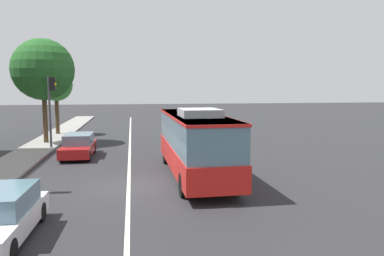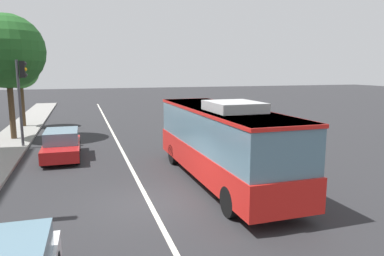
{
  "view_description": "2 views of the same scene",
  "coord_description": "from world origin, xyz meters",
  "px_view_note": "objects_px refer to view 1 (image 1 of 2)",
  "views": [
    {
      "loc": [
        -16.67,
        -0.21,
        4.49
      ],
      "look_at": [
        1.77,
        -3.18,
        2.41
      ],
      "focal_mm": 35.01,
      "sensor_mm": 36.0,
      "label": 1
    },
    {
      "loc": [
        -11.8,
        2.12,
        4.64
      ],
      "look_at": [
        1.83,
        -2.14,
        2.29
      ],
      "focal_mm": 33.3,
      "sensor_mm": 36.0,
      "label": 2
    }
  ],
  "objects_px": {
    "sedan_red": "(79,146)",
    "street_tree_kerbside_centre": "(43,70)",
    "street_tree_kerbside_right": "(56,85)",
    "transit_bus": "(195,141)",
    "traffic_light_mid_block": "(51,100)"
  },
  "relations": [
    {
      "from": "transit_bus",
      "to": "street_tree_kerbside_right",
      "type": "relative_size",
      "value": 1.64
    },
    {
      "from": "sedan_red",
      "to": "transit_bus",
      "type": "bearing_deg",
      "value": 46.15
    },
    {
      "from": "street_tree_kerbside_right",
      "to": "street_tree_kerbside_centre",
      "type": "bearing_deg",
      "value": -178.39
    },
    {
      "from": "sedan_red",
      "to": "street_tree_kerbside_right",
      "type": "xyz_separation_m",
      "value": [
        11.49,
        3.43,
        3.86
      ]
    },
    {
      "from": "transit_bus",
      "to": "traffic_light_mid_block",
      "type": "relative_size",
      "value": 1.93
    },
    {
      "from": "street_tree_kerbside_right",
      "to": "traffic_light_mid_block",
      "type": "bearing_deg",
      "value": -171.56
    },
    {
      "from": "street_tree_kerbside_centre",
      "to": "transit_bus",
      "type": "bearing_deg",
      "value": -141.54
    },
    {
      "from": "traffic_light_mid_block",
      "to": "street_tree_kerbside_right",
      "type": "height_order",
      "value": "street_tree_kerbside_right"
    },
    {
      "from": "sedan_red",
      "to": "street_tree_kerbside_centre",
      "type": "height_order",
      "value": "street_tree_kerbside_centre"
    },
    {
      "from": "transit_bus",
      "to": "street_tree_kerbside_right",
      "type": "distance_m",
      "value": 20.59
    },
    {
      "from": "sedan_red",
      "to": "street_tree_kerbside_centre",
      "type": "relative_size",
      "value": 0.55
    },
    {
      "from": "street_tree_kerbside_centre",
      "to": "street_tree_kerbside_right",
      "type": "relative_size",
      "value": 1.33
    },
    {
      "from": "traffic_light_mid_block",
      "to": "street_tree_kerbside_right",
      "type": "bearing_deg",
      "value": 101.8
    },
    {
      "from": "transit_bus",
      "to": "street_tree_kerbside_centre",
      "type": "bearing_deg",
      "value": 37.62
    },
    {
      "from": "sedan_red",
      "to": "street_tree_kerbside_centre",
      "type": "distance_m",
      "value": 8.46
    }
  ]
}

